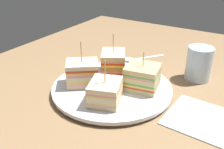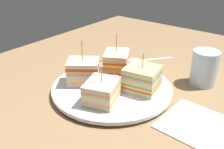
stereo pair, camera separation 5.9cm
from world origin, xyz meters
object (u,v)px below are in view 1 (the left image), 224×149
(sandwich_wedge_0, at_px, (83,73))
(chip_pile, at_px, (113,83))
(spoon, at_px, (132,59))
(drinking_glass, at_px, (199,66))
(sandwich_wedge_2, at_px, (142,77))
(sandwich_wedge_1, at_px, (105,92))
(plate, at_px, (112,88))
(sandwich_wedge_3, at_px, (113,63))
(napkin, at_px, (200,119))

(sandwich_wedge_0, distance_m, chip_pile, 0.07)
(spoon, height_order, drinking_glass, drinking_glass)
(sandwich_wedge_0, xyz_separation_m, sandwich_wedge_2, (0.06, -0.13, -0.00))
(sandwich_wedge_1, relative_size, spoon, 0.75)
(plate, height_order, sandwich_wedge_1, sandwich_wedge_1)
(sandwich_wedge_0, xyz_separation_m, sandwich_wedge_3, (0.09, -0.03, -0.00))
(plate, relative_size, sandwich_wedge_0, 2.64)
(sandwich_wedge_3, xyz_separation_m, napkin, (-0.07, -0.24, -0.04))
(spoon, bearing_deg, sandwich_wedge_0, 32.82)
(sandwich_wedge_3, relative_size, spoon, 0.82)
(plate, height_order, sandwich_wedge_3, sandwich_wedge_3)
(sandwich_wedge_2, distance_m, spoon, 0.20)
(plate, bearing_deg, napkin, -91.25)
(sandwich_wedge_2, xyz_separation_m, sandwich_wedge_3, (0.03, 0.10, 0.00))
(spoon, relative_size, drinking_glass, 1.47)
(plate, distance_m, sandwich_wedge_1, 0.08)
(sandwich_wedge_2, relative_size, spoon, 0.70)
(plate, xyz_separation_m, sandwich_wedge_0, (-0.03, 0.06, 0.04))
(sandwich_wedge_0, distance_m, napkin, 0.28)
(plate, relative_size, chip_pile, 3.85)
(sandwich_wedge_0, bearing_deg, spoon, 48.50)
(napkin, xyz_separation_m, drinking_glass, (0.18, 0.05, 0.04))
(sandwich_wedge_1, distance_m, sandwich_wedge_2, 0.10)
(chip_pile, xyz_separation_m, spoon, (0.19, 0.05, -0.02))
(sandwich_wedge_1, bearing_deg, napkin, -91.22)
(sandwich_wedge_0, relative_size, drinking_glass, 1.23)
(spoon, bearing_deg, sandwich_wedge_2, 71.30)
(spoon, bearing_deg, chip_pile, 51.33)
(sandwich_wedge_0, xyz_separation_m, sandwich_wedge_1, (-0.04, -0.09, -0.01))
(sandwich_wedge_3, distance_m, drinking_glass, 0.22)
(sandwich_wedge_3, height_order, chip_pile, sandwich_wedge_3)
(sandwich_wedge_1, bearing_deg, chip_pile, -0.80)
(sandwich_wedge_2, bearing_deg, napkin, 157.21)
(sandwich_wedge_1, distance_m, drinking_glass, 0.27)
(sandwich_wedge_0, height_order, sandwich_wedge_2, sandwich_wedge_0)
(sandwich_wedge_2, xyz_separation_m, drinking_glass, (0.14, -0.09, -0.01))
(spoon, relative_size, napkin, 1.00)
(drinking_glass, bearing_deg, sandwich_wedge_0, 132.50)
(plate, height_order, sandwich_wedge_0, sandwich_wedge_0)
(sandwich_wedge_1, height_order, chip_pile, sandwich_wedge_1)
(sandwich_wedge_3, xyz_separation_m, spoon, (0.13, 0.01, -0.04))
(drinking_glass, bearing_deg, spoon, 84.34)
(sandwich_wedge_1, distance_m, napkin, 0.20)
(chip_pile, height_order, spoon, chip_pile)
(chip_pile, relative_size, drinking_glass, 0.85)
(sandwich_wedge_3, bearing_deg, spoon, 156.03)
(plate, relative_size, drinking_glass, 3.25)
(sandwich_wedge_2, height_order, chip_pile, sandwich_wedge_2)
(sandwich_wedge_0, height_order, sandwich_wedge_3, sandwich_wedge_0)
(spoon, bearing_deg, plate, 50.84)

